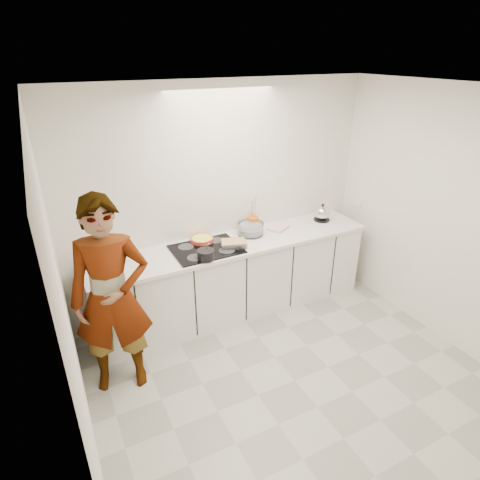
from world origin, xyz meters
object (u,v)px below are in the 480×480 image
hob (206,249)px  baking_dish (233,243)px  kettle (322,213)px  saucepan (206,255)px  utensil_crock (253,223)px  mixing_bowl (251,229)px  cook (111,298)px  tart_dish (202,239)px

hob → baking_dish: baking_dish is taller
baking_dish → kettle: 1.33m
saucepan → utensil_crock: size_ratio=1.23×
kettle → saucepan: bearing=-169.5°
hob → mixing_bowl: (0.61, 0.14, 0.06)m
saucepan → baking_dish: 0.41m
mixing_bowl → kettle: bearing=-2.0°
hob → saucepan: 0.24m
saucepan → kettle: 1.73m
hob → mixing_bowl: size_ratio=2.27×
mixing_bowl → kettle: (1.00, -0.04, 0.03)m
kettle → utensil_crock: size_ratio=1.54×
hob → baking_dish: (0.29, -0.07, 0.04)m
saucepan → mixing_bowl: bearing=26.4°
kettle → utensil_crock: 0.91m
utensil_crock → cook: bearing=-157.4°
baking_dish → cook: size_ratio=0.18×
hob → mixing_bowl: bearing=12.4°
saucepan → baking_dish: saucepan is taller
tart_dish → baking_dish: (0.26, -0.26, 0.01)m
saucepan → kettle: (1.70, 0.31, 0.03)m
baking_dish → kettle: kettle is taller
hob → saucepan: size_ratio=3.64×
utensil_crock → cook: (-1.80, -0.75, -0.06)m
utensil_crock → hob: bearing=-161.5°
saucepan → kettle: kettle is taller
baking_dish → mixing_bowl: size_ratio=1.04×
utensil_crock → baking_dish: bearing=-143.9°
tart_dish → kettle: kettle is taller
kettle → utensil_crock: (-0.90, 0.14, -0.01)m
tart_dish → kettle: size_ratio=1.28×
saucepan → cook: bearing=-163.4°
kettle → cook: size_ratio=0.13×
tart_dish → utensil_crock: 0.68m
saucepan → utensil_crock: 0.92m
mixing_bowl → cook: cook is taller
hob → tart_dish: size_ratio=2.28×
baking_dish → kettle: size_ratio=1.34×
utensil_crock → cook: 1.95m
baking_dish → utensil_crock: utensil_crock is taller
kettle → hob: bearing=-176.5°
mixing_bowl → baking_dish: bearing=-148.0°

